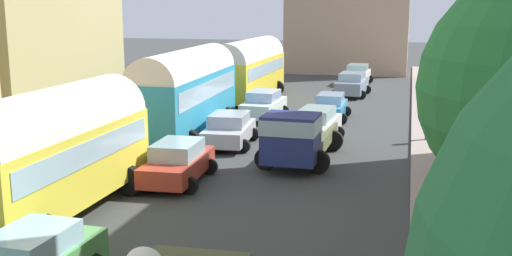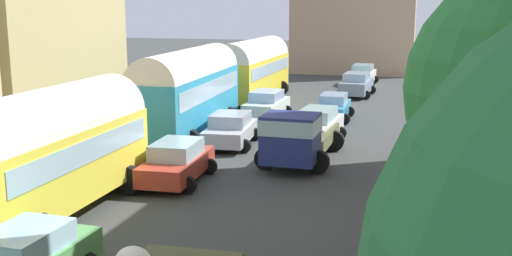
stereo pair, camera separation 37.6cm
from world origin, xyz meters
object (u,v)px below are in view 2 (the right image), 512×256
at_px(car_0, 318,126).
at_px(car_7, 267,105).
at_px(car_1, 333,107).
at_px(parked_bus_2, 188,88).
at_px(pedestrian_0, 430,122).
at_px(pedestrian_1, 445,151).
at_px(car_2, 356,84).
at_px(parked_bus_3, 253,67).
at_px(car_3, 363,75).
at_px(car_5, 177,162).
at_px(cargo_truck_1, 299,136).
at_px(parked_bus_1, 51,147).
at_px(car_6, 230,129).

relative_size(car_0, car_7, 1.07).
distance_m(car_1, car_7, 3.71).
distance_m(parked_bus_2, pedestrian_0, 11.47).
height_order(car_0, pedestrian_1, pedestrian_1).
relative_size(car_0, pedestrian_0, 2.55).
relative_size(car_2, car_7, 1.07).
height_order(parked_bus_3, car_7, parked_bus_3).
xyz_separation_m(car_7, pedestrian_0, (8.76, -3.87, 0.19)).
distance_m(car_3, pedestrian_1, 26.63).
xyz_separation_m(car_2, car_7, (-3.95, -9.96, -0.03)).
xyz_separation_m(car_5, car_7, (0.12, 12.80, 0.04)).
bearing_deg(car_1, pedestrian_0, -41.51).
bearing_deg(cargo_truck_1, parked_bus_3, 111.72).
relative_size(car_1, car_2, 0.88).
relative_size(parked_bus_1, car_5, 1.96).
bearing_deg(car_5, cargo_truck_1, 44.20).
xyz_separation_m(car_3, car_7, (-3.80, -16.20, -0.01)).
distance_m(parked_bus_1, car_0, 13.27).
distance_m(parked_bus_3, car_2, 7.61).
distance_m(parked_bus_2, parked_bus_3, 11.47).
distance_m(car_5, pedestrian_0, 12.60).
height_order(cargo_truck_1, car_5, cargo_truck_1).
relative_size(car_2, car_3, 1.02).
xyz_separation_m(parked_bus_1, cargo_truck_1, (5.99, 7.92, -0.98)).
bearing_deg(cargo_truck_1, car_5, -135.80).
xyz_separation_m(parked_bus_1, car_2, (6.31, 27.03, -1.33)).
relative_size(parked_bus_3, car_7, 2.44).
bearing_deg(car_2, parked_bus_3, -148.53).
xyz_separation_m(car_2, car_6, (-3.94, -16.72, -0.07)).
height_order(car_0, car_6, car_0).
bearing_deg(car_1, car_0, -88.83).
relative_size(cargo_truck_1, car_6, 1.58).
relative_size(car_7, pedestrian_1, 2.25).
height_order(parked_bus_2, car_2, parked_bus_2).
distance_m(parked_bus_3, car_0, 13.09).
xyz_separation_m(cargo_truck_1, car_3, (0.17, 25.36, -0.36)).
xyz_separation_m(parked_bus_1, car_1, (6.02, 17.73, -1.41)).
bearing_deg(car_7, car_3, 76.81).
xyz_separation_m(car_0, car_3, (0.02, 21.59, -0.02)).
height_order(car_6, pedestrian_0, pedestrian_0).
relative_size(parked_bus_1, car_7, 1.96).
bearing_deg(car_3, car_1, -90.52).
bearing_deg(parked_bus_2, car_1, 44.44).
bearing_deg(parked_bus_1, car_5, 62.36).
relative_size(car_1, car_7, 0.94).
bearing_deg(car_6, car_3, 80.62).
distance_m(parked_bus_2, car_7, 6.17).
relative_size(parked_bus_3, car_3, 2.31).
relative_size(parked_bus_3, car_6, 2.45).
bearing_deg(car_3, parked_bus_3, -121.52).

